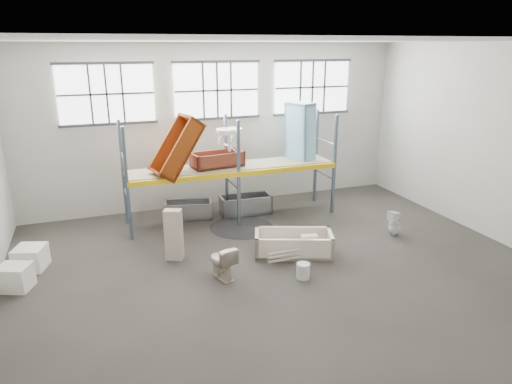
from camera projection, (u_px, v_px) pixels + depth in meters
name	position (u px, v px, depth m)	size (l,w,h in m)	color
floor	(278.00, 270.00, 10.69)	(12.00, 10.00, 0.10)	#45413C
ceiling	(282.00, 38.00, 9.14)	(12.00, 10.00, 0.10)	silver
wall_back	(217.00, 126.00, 14.43)	(12.00, 0.10, 5.00)	#B9B7AC
wall_front	(449.00, 262.00, 5.40)	(12.00, 0.10, 5.00)	#A9A79D
wall_right	(497.00, 143.00, 11.90)	(0.10, 10.00, 5.00)	beige
window_left	(107.00, 94.00, 12.95)	(2.60, 0.04, 1.60)	white
window_mid	(217.00, 90.00, 14.00)	(2.60, 0.04, 1.60)	white
window_right	(312.00, 87.00, 15.05)	(2.60, 0.04, 1.60)	white
rack_upright_la	(127.00, 185.00, 11.83)	(0.08, 0.08, 3.00)	slate
rack_upright_lb	(123.00, 173.00, 12.91)	(0.08, 0.08, 3.00)	slate
rack_upright_ma	(239.00, 174.00, 12.81)	(0.08, 0.08, 3.00)	slate
rack_upright_mb	(226.00, 164.00, 13.89)	(0.08, 0.08, 3.00)	slate
rack_upright_ra	(334.00, 165.00, 13.80)	(0.08, 0.08, 3.00)	slate
rack_upright_rb	(316.00, 156.00, 14.87)	(0.08, 0.08, 3.00)	slate
rack_beam_front	(239.00, 174.00, 12.81)	(6.00, 0.10, 0.14)	yellow
rack_beam_back	(226.00, 164.00, 13.89)	(6.00, 0.10, 0.14)	yellow
shelf_deck	(232.00, 166.00, 13.33)	(5.90, 1.10, 0.03)	gray
wet_patch	(241.00, 227.00, 13.09)	(1.80, 1.80, 0.00)	black
bathtub_beige	(293.00, 243.00, 11.34)	(1.88, 0.88, 0.55)	beige
cistern_spare	(309.00, 243.00, 11.37)	(0.41, 0.20, 0.39)	silver
sink_in_tub	(292.00, 249.00, 11.30)	(0.44, 0.44, 0.15)	beige
toilet_beige	(222.00, 261.00, 10.15)	(0.43, 0.75, 0.77)	beige
cistern_tall	(174.00, 235.00, 10.97)	(0.40, 0.26, 1.25)	beige
toilet_white	(395.00, 223.00, 12.42)	(0.32, 0.32, 0.70)	white
steel_tub_left	(188.00, 210.00, 13.71)	(1.38, 0.64, 0.51)	#B4B6BB
steel_tub_right	(245.00, 204.00, 14.10)	(1.53, 0.71, 0.56)	#ADAEB6
rust_tub_flat	(217.00, 159.00, 13.14)	(1.45, 0.68, 0.41)	brown
rust_tub_tilted	(177.00, 147.00, 12.39)	(1.76, 0.83, 0.50)	#994309
sink_on_shelf	(230.00, 150.00, 13.02)	(0.73, 0.57, 0.65)	white
blue_tub_upright	(300.00, 132.00, 13.96)	(1.78, 0.84, 0.50)	#82C4E2
bucket	(303.00, 271.00, 10.18)	(0.30, 0.30, 0.35)	silver
carton_near	(15.00, 277.00, 9.71)	(0.62, 0.53, 0.53)	white
carton_far	(31.00, 258.00, 10.60)	(0.64, 0.64, 0.53)	white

